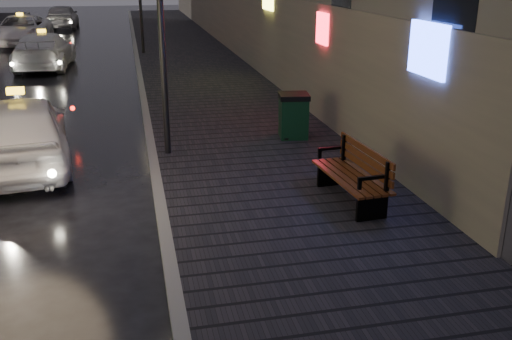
{
  "coord_description": "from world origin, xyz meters",
  "views": [
    {
      "loc": [
        1.14,
        -6.4,
        4.14
      ],
      "look_at": [
        3.12,
        2.53,
        0.85
      ],
      "focal_mm": 40.0,
      "sensor_mm": 36.0,
      "label": 1
    }
  ],
  "objects_px": {
    "taxi_far": "(22,30)",
    "bench": "(355,174)",
    "taxi_mid": "(44,51)",
    "trash_bin": "(293,115)",
    "car_far": "(62,16)",
    "taxi_near": "(21,131)"
  },
  "relations": [
    {
      "from": "bench",
      "to": "taxi_near",
      "type": "height_order",
      "value": "taxi_near"
    },
    {
      "from": "trash_bin",
      "to": "taxi_near",
      "type": "height_order",
      "value": "taxi_near"
    },
    {
      "from": "taxi_near",
      "to": "taxi_mid",
      "type": "height_order",
      "value": "taxi_near"
    },
    {
      "from": "trash_bin",
      "to": "taxi_far",
      "type": "relative_size",
      "value": 0.19
    },
    {
      "from": "trash_bin",
      "to": "taxi_far",
      "type": "bearing_deg",
      "value": 122.25
    },
    {
      "from": "bench",
      "to": "car_far",
      "type": "distance_m",
      "value": 34.71
    },
    {
      "from": "bench",
      "to": "trash_bin",
      "type": "height_order",
      "value": "trash_bin"
    },
    {
      "from": "bench",
      "to": "car_far",
      "type": "height_order",
      "value": "car_far"
    },
    {
      "from": "bench",
      "to": "taxi_far",
      "type": "height_order",
      "value": "taxi_far"
    },
    {
      "from": "bench",
      "to": "taxi_near",
      "type": "bearing_deg",
      "value": 144.4
    },
    {
      "from": "bench",
      "to": "taxi_far",
      "type": "bearing_deg",
      "value": 106.01
    },
    {
      "from": "bench",
      "to": "car_far",
      "type": "bearing_deg",
      "value": 99.0
    },
    {
      "from": "trash_bin",
      "to": "taxi_far",
      "type": "distance_m",
      "value": 23.19
    },
    {
      "from": "bench",
      "to": "taxi_mid",
      "type": "distance_m",
      "value": 18.36
    },
    {
      "from": "taxi_mid",
      "to": "car_far",
      "type": "xyz_separation_m",
      "value": [
        -0.8,
        16.9,
        0.07
      ]
    },
    {
      "from": "taxi_near",
      "to": "car_far",
      "type": "bearing_deg",
      "value": -93.76
    },
    {
      "from": "taxi_near",
      "to": "bench",
      "type": "bearing_deg",
      "value": 141.4
    },
    {
      "from": "taxi_mid",
      "to": "car_far",
      "type": "distance_m",
      "value": 16.92
    },
    {
      "from": "trash_bin",
      "to": "taxi_mid",
      "type": "xyz_separation_m",
      "value": [
        -7.3,
        12.74,
        0.05
      ]
    },
    {
      "from": "bench",
      "to": "trash_bin",
      "type": "bearing_deg",
      "value": 84.84
    },
    {
      "from": "taxi_near",
      "to": "taxi_mid",
      "type": "xyz_separation_m",
      "value": [
        -1.11,
        13.15,
        -0.05
      ]
    },
    {
      "from": "taxi_far",
      "to": "bench",
      "type": "bearing_deg",
      "value": -67.3
    }
  ]
}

